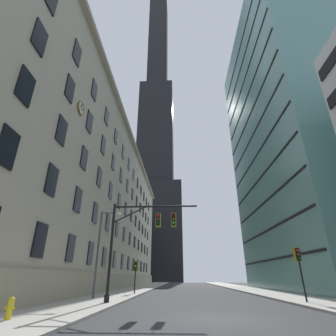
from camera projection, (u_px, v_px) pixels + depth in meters
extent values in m
cube|color=#303033|center=(219.00, 320.00, 11.52)|extent=(102.00, 160.00, 0.10)
cube|color=#A8A399|center=(40.00, 316.00, 11.95)|extent=(5.00, 160.00, 0.15)
cube|color=#B2A88E|center=(94.00, 208.00, 46.29)|extent=(13.41, 74.31, 27.15)
cube|color=#9E937A|center=(135.00, 146.00, 51.14)|extent=(0.70, 74.31, 0.60)
cube|color=#9E937A|center=(126.00, 281.00, 40.98)|extent=(0.50, 74.31, 2.20)
cube|color=black|center=(40.00, 240.00, 16.38)|extent=(0.14, 1.40, 2.20)
cube|color=black|center=(71.00, 248.00, 20.96)|extent=(0.14, 1.40, 2.20)
cube|color=black|center=(90.00, 253.00, 25.53)|extent=(0.14, 1.40, 2.20)
cube|color=black|center=(104.00, 257.00, 30.11)|extent=(0.14, 1.40, 2.20)
cube|color=black|center=(114.00, 260.00, 34.68)|extent=(0.14, 1.40, 2.20)
cube|color=black|center=(122.00, 262.00, 39.26)|extent=(0.14, 1.40, 2.20)
cube|color=black|center=(128.00, 263.00, 43.83)|extent=(0.14, 1.40, 2.20)
cube|color=black|center=(133.00, 265.00, 48.41)|extent=(0.14, 1.40, 2.20)
cube|color=black|center=(138.00, 266.00, 52.98)|extent=(0.14, 1.40, 2.20)
cube|color=black|center=(141.00, 266.00, 57.56)|extent=(0.14, 1.40, 2.20)
cube|color=black|center=(144.00, 267.00, 62.13)|extent=(0.14, 1.40, 2.20)
cube|color=black|center=(147.00, 268.00, 66.71)|extent=(0.14, 1.40, 2.20)
cube|color=black|center=(8.00, 147.00, 13.49)|extent=(0.14, 1.40, 2.20)
cube|color=black|center=(52.00, 180.00, 18.07)|extent=(0.14, 1.40, 2.20)
cube|color=black|center=(78.00, 200.00, 22.64)|extent=(0.14, 1.40, 2.20)
cube|color=black|center=(95.00, 213.00, 27.22)|extent=(0.14, 1.40, 2.20)
cube|color=black|center=(108.00, 222.00, 31.79)|extent=(0.14, 1.40, 2.20)
cube|color=black|center=(117.00, 229.00, 36.37)|extent=(0.14, 1.40, 2.20)
cube|color=black|center=(124.00, 234.00, 40.94)|extent=(0.14, 1.40, 2.20)
cube|color=black|center=(130.00, 239.00, 45.52)|extent=(0.14, 1.40, 2.20)
cube|color=black|center=(135.00, 242.00, 50.09)|extent=(0.14, 1.40, 2.20)
cube|color=black|center=(138.00, 245.00, 54.67)|extent=(0.14, 1.40, 2.20)
cube|color=black|center=(142.00, 248.00, 59.24)|extent=(0.14, 1.40, 2.20)
cube|color=black|center=(145.00, 250.00, 63.82)|extent=(0.14, 1.40, 2.20)
cube|color=black|center=(147.00, 251.00, 68.39)|extent=(0.14, 1.40, 2.20)
cube|color=black|center=(25.00, 86.00, 15.17)|extent=(0.14, 1.40, 2.20)
cube|color=black|center=(62.00, 131.00, 19.75)|extent=(0.14, 1.40, 2.20)
cube|color=black|center=(84.00, 158.00, 24.32)|extent=(0.14, 1.40, 2.20)
cube|color=black|center=(99.00, 177.00, 28.90)|extent=(0.14, 1.40, 2.20)
cube|color=black|center=(111.00, 191.00, 33.47)|extent=(0.14, 1.40, 2.20)
cube|color=black|center=(119.00, 201.00, 38.05)|extent=(0.14, 1.40, 2.20)
cube|color=black|center=(126.00, 209.00, 42.63)|extent=(0.14, 1.40, 2.20)
cube|color=black|center=(131.00, 216.00, 47.20)|extent=(0.14, 1.40, 2.20)
cube|color=black|center=(136.00, 221.00, 51.78)|extent=(0.14, 1.40, 2.20)
cube|color=black|center=(139.00, 226.00, 56.35)|extent=(0.14, 1.40, 2.20)
cube|color=black|center=(142.00, 230.00, 60.93)|extent=(0.14, 1.40, 2.20)
cube|color=black|center=(145.00, 233.00, 65.50)|extent=(0.14, 1.40, 2.20)
cube|color=black|center=(148.00, 236.00, 70.08)|extent=(0.14, 1.40, 2.20)
cube|color=black|center=(40.00, 38.00, 16.86)|extent=(0.14, 1.40, 2.20)
cube|color=black|center=(70.00, 89.00, 21.43)|extent=(0.14, 1.40, 2.20)
cube|color=black|center=(89.00, 122.00, 26.01)|extent=(0.14, 1.40, 2.20)
cube|color=black|center=(103.00, 145.00, 30.58)|extent=(0.14, 1.40, 2.20)
cube|color=black|center=(113.00, 162.00, 35.16)|extent=(0.14, 1.40, 2.20)
cube|color=black|center=(121.00, 176.00, 39.73)|extent=(0.14, 1.40, 2.20)
cube|color=black|center=(127.00, 186.00, 44.31)|extent=(0.14, 1.40, 2.20)
cube|color=black|center=(132.00, 195.00, 48.88)|extent=(0.14, 1.40, 2.20)
cube|color=black|center=(137.00, 202.00, 53.46)|extent=(0.14, 1.40, 2.20)
cube|color=black|center=(140.00, 208.00, 58.03)|extent=(0.14, 1.40, 2.20)
cube|color=black|center=(143.00, 213.00, 62.61)|extent=(0.14, 1.40, 2.20)
cube|color=black|center=(146.00, 217.00, 67.18)|extent=(0.14, 1.40, 2.20)
cube|color=black|center=(148.00, 221.00, 71.76)|extent=(0.14, 1.40, 2.20)
cube|color=black|center=(77.00, 53.00, 23.12)|extent=(0.14, 1.40, 2.20)
cube|color=black|center=(94.00, 90.00, 27.69)|extent=(0.14, 1.40, 2.20)
cube|color=black|center=(107.00, 117.00, 32.27)|extent=(0.14, 1.40, 2.20)
cube|color=black|center=(116.00, 137.00, 36.84)|extent=(0.14, 1.40, 2.20)
cube|color=black|center=(123.00, 152.00, 41.42)|extent=(0.14, 1.40, 2.20)
cube|color=black|center=(129.00, 164.00, 45.99)|extent=(0.14, 1.40, 2.20)
cube|color=black|center=(134.00, 175.00, 50.57)|extent=(0.14, 1.40, 2.20)
cube|color=black|center=(138.00, 183.00, 55.14)|extent=(0.14, 1.40, 2.20)
cube|color=black|center=(141.00, 190.00, 59.72)|extent=(0.14, 1.40, 2.20)
cube|color=black|center=(144.00, 197.00, 64.29)|extent=(0.14, 1.40, 2.20)
cube|color=black|center=(146.00, 202.00, 68.87)|extent=(0.14, 1.40, 2.20)
cube|color=black|center=(148.00, 207.00, 73.44)|extent=(0.14, 1.40, 2.20)
torus|color=olive|center=(81.00, 108.00, 23.70)|extent=(0.12, 1.36, 1.36)
cylinder|color=silver|center=(81.00, 108.00, 23.70)|extent=(0.05, 1.17, 1.17)
cube|color=black|center=(82.00, 109.00, 23.82)|extent=(0.03, 0.35, 0.17)
cube|color=black|center=(82.00, 106.00, 23.74)|extent=(0.03, 0.19, 0.52)
cube|color=black|center=(154.00, 232.00, 104.19)|extent=(23.44, 23.44, 37.88)
cube|color=black|center=(156.00, 136.00, 122.83)|extent=(16.41, 16.41, 55.10)
cube|color=black|center=(158.00, 46.00, 147.68)|extent=(10.55, 10.55, 68.88)
cube|color=slate|center=(292.00, 133.00, 43.30)|extent=(14.03, 30.65, 49.42)
cube|color=black|center=(270.00, 260.00, 35.31)|extent=(0.12, 29.65, 0.24)
cube|color=black|center=(266.00, 231.00, 36.92)|extent=(0.12, 29.65, 0.24)
cube|color=black|center=(262.00, 205.00, 38.52)|extent=(0.12, 29.65, 0.24)
cube|color=black|center=(258.00, 181.00, 40.12)|extent=(0.12, 29.65, 0.24)
cube|color=black|center=(255.00, 158.00, 41.73)|extent=(0.12, 29.65, 0.24)
cube|color=black|center=(251.00, 137.00, 43.33)|extent=(0.12, 29.65, 0.24)
cube|color=black|center=(248.00, 118.00, 44.94)|extent=(0.12, 29.65, 0.24)
cube|color=black|center=(246.00, 100.00, 46.54)|extent=(0.12, 29.65, 0.24)
cube|color=black|center=(243.00, 84.00, 48.14)|extent=(0.12, 29.65, 0.24)
cube|color=black|center=(241.00, 68.00, 49.75)|extent=(0.12, 29.65, 0.24)
cube|color=black|center=(238.00, 53.00, 51.35)|extent=(0.12, 29.65, 0.24)
cylinder|color=black|center=(111.00, 250.00, 18.63)|extent=(0.20, 0.20, 7.00)
cylinder|color=black|center=(107.00, 299.00, 17.33)|extent=(0.36, 0.36, 0.50)
cylinder|color=black|center=(156.00, 206.00, 19.78)|extent=(6.56, 0.14, 0.14)
cylinder|color=black|center=(130.00, 214.00, 19.63)|extent=(2.70, 0.10, 1.37)
cylinder|color=black|center=(158.00, 210.00, 19.65)|extent=(0.04, 0.04, 0.60)
cube|color=black|center=(158.00, 220.00, 19.35)|extent=(0.30, 0.30, 0.90)
cube|color=olive|center=(158.00, 220.00, 19.51)|extent=(0.40, 0.40, 1.04)
sphere|color=red|center=(158.00, 216.00, 19.32)|extent=(0.20, 0.20, 0.20)
sphere|color=#4B3A08|center=(158.00, 219.00, 19.21)|extent=(0.20, 0.20, 0.20)
sphere|color=#083D10|center=(158.00, 223.00, 19.09)|extent=(0.20, 0.20, 0.20)
cylinder|color=black|center=(173.00, 210.00, 19.60)|extent=(0.04, 0.04, 0.60)
cube|color=black|center=(174.00, 220.00, 19.30)|extent=(0.30, 0.30, 0.90)
cube|color=olive|center=(174.00, 220.00, 19.46)|extent=(0.40, 0.40, 1.04)
sphere|color=#450808|center=(173.00, 215.00, 19.27)|extent=(0.20, 0.20, 0.20)
sphere|color=#4B3A08|center=(173.00, 219.00, 19.15)|extent=(0.20, 0.20, 0.20)
sphere|color=green|center=(174.00, 223.00, 19.04)|extent=(0.20, 0.20, 0.20)
cylinder|color=black|center=(301.00, 274.00, 18.32)|extent=(0.12, 0.12, 3.68)
cube|color=black|center=(298.00, 255.00, 18.85)|extent=(0.30, 0.30, 0.90)
cube|color=olive|center=(297.00, 255.00, 19.01)|extent=(0.40, 0.40, 1.04)
sphere|color=red|center=(298.00, 250.00, 18.82)|extent=(0.20, 0.20, 0.20)
sphere|color=#4B3A08|center=(299.00, 254.00, 18.71)|extent=(0.20, 0.20, 0.20)
sphere|color=#083D10|center=(299.00, 258.00, 18.59)|extent=(0.20, 0.20, 0.20)
cylinder|color=black|center=(135.00, 277.00, 27.35)|extent=(0.12, 0.12, 3.24)
cube|color=black|center=(136.00, 266.00, 27.80)|extent=(0.30, 0.30, 0.90)
cube|color=olive|center=(136.00, 266.00, 27.95)|extent=(0.40, 0.40, 1.04)
sphere|color=#450808|center=(136.00, 263.00, 27.76)|extent=(0.20, 0.20, 0.20)
sphere|color=yellow|center=(135.00, 266.00, 27.65)|extent=(0.20, 0.20, 0.20)
sphere|color=#083D10|center=(135.00, 269.00, 27.54)|extent=(0.20, 0.20, 0.20)
cylinder|color=#47474C|center=(98.00, 252.00, 22.03)|extent=(0.18, 0.18, 7.28)
cylinder|color=#47474C|center=(110.00, 213.00, 23.39)|extent=(1.58, 0.10, 0.10)
ellipsoid|color=#EFE5C6|center=(118.00, 214.00, 23.32)|extent=(0.56, 0.32, 0.24)
cylinder|color=gold|center=(9.00, 310.00, 10.42)|extent=(0.24, 0.24, 0.70)
sphere|color=gold|center=(12.00, 300.00, 10.57)|extent=(0.26, 0.26, 0.26)
cylinder|color=gold|center=(6.00, 308.00, 10.45)|extent=(0.12, 0.10, 0.10)
cylinder|color=gold|center=(13.00, 308.00, 10.44)|extent=(0.12, 0.10, 0.10)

